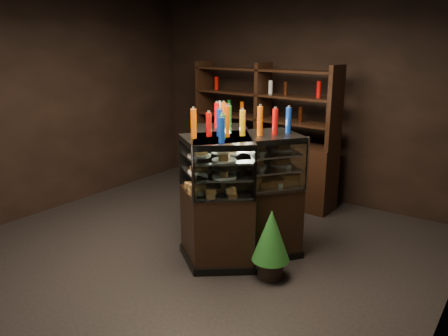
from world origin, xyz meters
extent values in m
plane|color=black|center=(0.00, 0.00, 0.00)|extent=(5.00, 5.00, 0.00)
cube|color=black|center=(0.00, 2.50, 1.50)|extent=(5.00, 0.02, 3.00)
cube|color=black|center=(-2.50, 0.00, 1.50)|extent=(0.02, 5.00, 3.00)
cube|color=black|center=(0.47, 0.24, 0.39)|extent=(1.19, 1.33, 0.79)
cube|color=black|center=(0.47, 0.24, 0.04)|extent=(1.23, 1.37, 0.08)
cube|color=black|center=(0.47, 0.24, 1.31)|extent=(1.19, 1.33, 0.06)
cube|color=silver|center=(0.47, 0.24, 0.80)|extent=(1.13, 1.26, 0.02)
cube|color=silver|center=(0.47, 0.24, 0.98)|extent=(1.13, 1.26, 0.02)
cube|color=silver|center=(0.47, 0.24, 1.15)|extent=(1.13, 1.26, 0.02)
cube|color=white|center=(0.72, 0.05, 1.07)|extent=(0.71, 0.98, 0.56)
cylinder|color=silver|center=(1.07, 0.55, 1.07)|extent=(0.03, 0.03, 0.58)
cylinder|color=silver|center=(0.36, -0.43, 1.07)|extent=(0.03, 0.03, 0.58)
cube|color=black|center=(0.22, 0.23, 0.39)|extent=(1.22, 1.32, 0.79)
cube|color=black|center=(0.22, 0.23, 0.04)|extent=(1.26, 1.36, 0.08)
cube|color=black|center=(0.22, 0.23, 1.31)|extent=(1.22, 1.32, 0.06)
cube|color=silver|center=(0.22, 0.23, 0.80)|extent=(1.16, 1.25, 0.02)
cube|color=silver|center=(0.22, 0.23, 0.98)|extent=(1.16, 1.25, 0.02)
cube|color=silver|center=(0.22, 0.23, 1.15)|extent=(1.16, 1.25, 0.02)
cube|color=white|center=(-0.03, 0.04, 1.07)|extent=(0.76, 0.94, 0.56)
cylinder|color=silver|center=(0.36, -0.43, 1.07)|extent=(0.03, 0.03, 0.58)
cylinder|color=silver|center=(-0.40, 0.51, 1.07)|extent=(0.03, 0.03, 0.58)
cube|color=#CE944A|center=(0.20, -0.19, 0.84)|extent=(0.18, 0.20, 0.06)
cube|color=#CE944A|center=(0.28, -0.07, 0.84)|extent=(0.18, 0.20, 0.06)
cube|color=#CE944A|center=(0.36, 0.04, 0.84)|extent=(0.18, 0.20, 0.06)
cube|color=#CE944A|center=(0.45, 0.16, 0.84)|extent=(0.18, 0.20, 0.06)
cube|color=#CE944A|center=(0.53, 0.28, 0.84)|extent=(0.18, 0.20, 0.06)
cube|color=#CE944A|center=(0.62, 0.40, 0.84)|extent=(0.18, 0.20, 0.06)
cube|color=#CE944A|center=(0.70, 0.51, 0.84)|extent=(0.18, 0.20, 0.06)
cube|color=#CE944A|center=(0.79, 0.63, 0.84)|extent=(0.18, 0.20, 0.06)
cylinder|color=white|center=(0.20, -0.13, 1.00)|extent=(0.24, 0.24, 0.02)
cube|color=#CE944A|center=(0.20, -0.13, 1.03)|extent=(0.17, 0.19, 0.05)
cylinder|color=white|center=(0.38, 0.11, 1.00)|extent=(0.24, 0.24, 0.02)
cube|color=#CE944A|center=(0.38, 0.11, 1.03)|extent=(0.17, 0.19, 0.05)
cylinder|color=white|center=(0.56, 0.36, 1.00)|extent=(0.24, 0.24, 0.02)
cube|color=#CE944A|center=(0.56, 0.36, 1.03)|extent=(0.17, 0.19, 0.05)
cylinder|color=white|center=(0.74, 0.61, 1.00)|extent=(0.24, 0.24, 0.02)
cube|color=#CE944A|center=(0.74, 0.61, 1.03)|extent=(0.17, 0.19, 0.05)
cylinder|color=white|center=(0.20, -0.13, 1.17)|extent=(0.24, 0.24, 0.02)
cube|color=#CE944A|center=(0.20, -0.13, 1.20)|extent=(0.17, 0.19, 0.05)
cylinder|color=white|center=(0.38, 0.11, 1.17)|extent=(0.24, 0.24, 0.02)
cube|color=#CE944A|center=(0.38, 0.11, 1.20)|extent=(0.17, 0.19, 0.05)
cylinder|color=white|center=(0.56, 0.36, 1.17)|extent=(0.24, 0.24, 0.02)
cube|color=#CE944A|center=(0.56, 0.36, 1.20)|extent=(0.17, 0.19, 0.05)
cylinder|color=white|center=(0.74, 0.61, 1.17)|extent=(0.24, 0.24, 0.02)
cube|color=#CE944A|center=(0.74, 0.61, 1.20)|extent=(0.17, 0.19, 0.05)
cube|color=#CE944A|center=(-0.12, 0.61, 0.84)|extent=(0.18, 0.20, 0.06)
cube|color=#CE944A|center=(-0.03, 0.49, 0.84)|extent=(0.18, 0.20, 0.06)
cube|color=#CE944A|center=(0.06, 0.38, 0.84)|extent=(0.18, 0.20, 0.06)
cube|color=#CE944A|center=(0.15, 0.27, 0.84)|extent=(0.18, 0.20, 0.06)
cube|color=#CE944A|center=(0.24, 0.16, 0.84)|extent=(0.18, 0.20, 0.06)
cube|color=#CE944A|center=(0.33, 0.04, 0.84)|extent=(0.18, 0.20, 0.06)
cube|color=#CE944A|center=(0.42, -0.07, 0.84)|extent=(0.18, 0.20, 0.06)
cube|color=#CE944A|center=(0.51, -0.18, 0.84)|extent=(0.18, 0.20, 0.06)
cylinder|color=white|center=(-0.07, 0.59, 1.00)|extent=(0.24, 0.24, 0.02)
cube|color=#CE944A|center=(-0.07, 0.59, 1.03)|extent=(0.17, 0.19, 0.05)
cylinder|color=white|center=(0.12, 0.35, 1.00)|extent=(0.24, 0.24, 0.02)
cube|color=#CE944A|center=(0.12, 0.35, 1.03)|extent=(0.17, 0.19, 0.05)
cylinder|color=white|center=(0.31, 0.11, 1.00)|extent=(0.24, 0.24, 0.02)
cube|color=#CE944A|center=(0.31, 0.11, 1.03)|extent=(0.17, 0.19, 0.05)
cylinder|color=white|center=(0.50, -0.13, 1.00)|extent=(0.24, 0.24, 0.02)
cube|color=#CE944A|center=(0.50, -0.13, 1.03)|extent=(0.17, 0.19, 0.05)
cylinder|color=white|center=(-0.07, 0.59, 1.17)|extent=(0.24, 0.24, 0.02)
cube|color=#CE944A|center=(-0.07, 0.59, 1.20)|extent=(0.17, 0.19, 0.05)
cylinder|color=white|center=(0.12, 0.35, 1.17)|extent=(0.24, 0.24, 0.02)
cube|color=#CE944A|center=(0.12, 0.35, 1.20)|extent=(0.17, 0.19, 0.05)
cylinder|color=white|center=(0.31, 0.11, 1.17)|extent=(0.24, 0.24, 0.02)
cube|color=#CE944A|center=(0.31, 0.11, 1.20)|extent=(0.17, 0.19, 0.05)
cylinder|color=white|center=(0.50, -0.13, 1.17)|extent=(0.24, 0.24, 0.02)
cube|color=#CE944A|center=(0.50, -0.13, 1.20)|extent=(0.17, 0.19, 0.05)
cylinder|color=#147223|center=(0.17, -0.17, 1.48)|extent=(0.06, 0.06, 0.28)
cylinder|color=silver|center=(0.17, -0.17, 1.63)|extent=(0.03, 0.03, 0.02)
cylinder|color=black|center=(0.27, -0.04, 1.48)|extent=(0.06, 0.06, 0.28)
cylinder|color=silver|center=(0.27, -0.04, 1.63)|extent=(0.03, 0.03, 0.02)
cylinder|color=silver|center=(0.37, 0.10, 1.48)|extent=(0.06, 0.06, 0.28)
cylinder|color=silver|center=(0.37, 0.10, 1.63)|extent=(0.03, 0.03, 0.02)
cylinder|color=#0F38B2|center=(0.47, 0.24, 1.48)|extent=(0.06, 0.06, 0.28)
cylinder|color=silver|center=(0.47, 0.24, 1.63)|extent=(0.03, 0.03, 0.02)
cylinder|color=#B20C0A|center=(0.57, 0.37, 1.48)|extent=(0.06, 0.06, 0.28)
cylinder|color=silver|center=(0.57, 0.37, 1.63)|extent=(0.03, 0.03, 0.02)
cylinder|color=#D8590A|center=(0.67, 0.51, 1.48)|extent=(0.06, 0.06, 0.28)
cylinder|color=silver|center=(0.67, 0.51, 1.63)|extent=(0.03, 0.03, 0.02)
cylinder|color=yellow|center=(0.76, 0.65, 1.48)|extent=(0.06, 0.06, 0.28)
cylinder|color=silver|center=(0.76, 0.65, 1.63)|extent=(0.03, 0.03, 0.02)
cylinder|color=#147223|center=(-0.10, 0.63, 1.48)|extent=(0.06, 0.06, 0.28)
cylinder|color=silver|center=(-0.10, 0.63, 1.63)|extent=(0.03, 0.03, 0.02)
cylinder|color=black|center=(0.00, 0.49, 1.48)|extent=(0.06, 0.06, 0.28)
cylinder|color=silver|center=(0.00, 0.49, 1.63)|extent=(0.03, 0.03, 0.02)
cylinder|color=silver|center=(0.11, 0.36, 1.48)|extent=(0.06, 0.06, 0.28)
cylinder|color=silver|center=(0.11, 0.36, 1.63)|extent=(0.03, 0.03, 0.02)
cylinder|color=#0F38B2|center=(0.22, 0.23, 1.48)|extent=(0.06, 0.06, 0.28)
cylinder|color=silver|center=(0.22, 0.23, 1.63)|extent=(0.03, 0.03, 0.02)
cylinder|color=#B20C0A|center=(0.32, 0.10, 1.48)|extent=(0.06, 0.06, 0.28)
cylinder|color=silver|center=(0.32, 0.10, 1.63)|extent=(0.03, 0.03, 0.02)
cylinder|color=#D8590A|center=(0.43, -0.03, 1.48)|extent=(0.06, 0.06, 0.28)
cylinder|color=silver|center=(0.43, -0.03, 1.63)|extent=(0.03, 0.03, 0.02)
cylinder|color=yellow|center=(0.53, -0.16, 1.48)|extent=(0.06, 0.06, 0.28)
cylinder|color=silver|center=(0.53, -0.16, 1.63)|extent=(0.03, 0.03, 0.02)
cylinder|color=black|center=(0.97, 0.00, 0.09)|extent=(0.25, 0.25, 0.19)
cone|color=#19591B|center=(0.97, 0.00, 0.45)|extent=(0.38, 0.38, 0.52)
cone|color=#19591B|center=(0.97, 0.00, 0.62)|extent=(0.29, 0.29, 0.37)
cube|color=black|center=(-0.36, 2.05, 0.45)|extent=(2.35, 0.57, 0.90)
cube|color=black|center=(-1.49, 2.12, 1.45)|extent=(0.08, 0.38, 1.10)
cube|color=black|center=(-0.36, 2.05, 1.45)|extent=(0.08, 0.38, 1.10)
cube|color=black|center=(0.76, 1.98, 1.45)|extent=(0.08, 0.38, 1.10)
cube|color=black|center=(-0.36, 2.05, 1.20)|extent=(2.30, 0.52, 0.03)
cube|color=black|center=(-0.36, 2.05, 1.55)|extent=(2.30, 0.52, 0.03)
cube|color=black|center=(-0.36, 2.05, 1.90)|extent=(2.30, 0.52, 0.03)
cylinder|color=#147223|center=(-1.25, 2.11, 1.32)|extent=(0.06, 0.06, 0.22)
cylinder|color=black|center=(-0.99, 2.09, 1.32)|extent=(0.06, 0.06, 0.22)
cylinder|color=silver|center=(-0.74, 2.07, 1.32)|extent=(0.06, 0.06, 0.22)
cylinder|color=#0F38B2|center=(-0.49, 2.06, 1.32)|extent=(0.06, 0.06, 0.22)
cylinder|color=#B20C0A|center=(-0.24, 2.04, 1.32)|extent=(0.06, 0.06, 0.22)
cylinder|color=#D8590A|center=(0.01, 2.03, 1.32)|extent=(0.06, 0.06, 0.22)
cylinder|color=yellow|center=(0.26, 2.01, 1.32)|extent=(0.06, 0.06, 0.22)
cylinder|color=#147223|center=(0.52, 1.99, 1.32)|extent=(0.06, 0.06, 0.22)
camera|label=1|loc=(2.88, -3.45, 2.24)|focal=35.00mm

